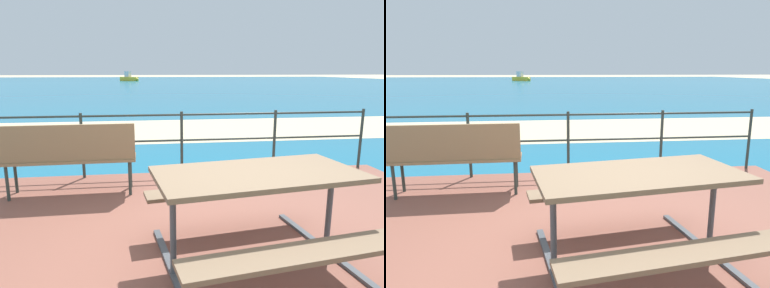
% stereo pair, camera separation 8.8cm
% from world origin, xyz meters
% --- Properties ---
extents(ground_plane, '(240.00, 240.00, 0.00)m').
position_xyz_m(ground_plane, '(0.00, 0.00, 0.00)').
color(ground_plane, beige).
extents(patio_paving, '(6.40, 5.20, 0.06)m').
position_xyz_m(patio_paving, '(0.00, 0.00, 0.03)').
color(patio_paving, brown).
rests_on(patio_paving, ground).
extents(sea_water, '(90.00, 90.00, 0.01)m').
position_xyz_m(sea_water, '(0.00, 40.00, 0.01)').
color(sea_water, '#196B8E').
rests_on(sea_water, ground).
extents(beach_strip, '(54.01, 3.97, 0.01)m').
position_xyz_m(beach_strip, '(0.00, 6.90, 0.01)').
color(beach_strip, beige).
rests_on(beach_strip, ground).
extents(picnic_table, '(1.83, 1.76, 0.80)m').
position_xyz_m(picnic_table, '(0.35, -0.14, 0.66)').
color(picnic_table, '#7A6047').
rests_on(picnic_table, patio_paving).
extents(park_bench, '(1.65, 0.44, 0.94)m').
position_xyz_m(park_bench, '(-1.50, 1.70, 0.63)').
color(park_bench, '#8C704C').
rests_on(park_bench, patio_paving).
extents(railing_fence, '(5.94, 0.04, 0.98)m').
position_xyz_m(railing_fence, '(0.00, 2.48, 0.69)').
color(railing_fence, '#2D3833').
rests_on(railing_fence, patio_paving).
extents(boat_near, '(3.20, 2.85, 1.47)m').
position_xyz_m(boat_near, '(-3.09, 53.03, 0.47)').
color(boat_near, yellow).
rests_on(boat_near, sea_water).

